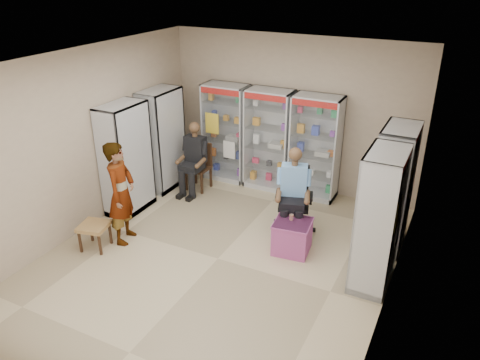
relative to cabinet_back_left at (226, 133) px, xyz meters
The scene contains 18 objects.
floor 3.18m from the cabinet_back_left, 64.54° to the right, with size 6.00×6.00×0.00m, color tan.
room_shell 3.18m from the cabinet_back_left, 64.54° to the right, with size 5.02×6.02×3.01m.
cabinet_back_left is the anchor object (origin of this frame).
cabinet_back_mid 0.95m from the cabinet_back_left, ahead, with size 0.90×0.50×2.00m, color #B0B4B8.
cabinet_back_right 1.90m from the cabinet_back_left, ahead, with size 0.90×0.50×2.00m, color #A3A6AA.
cabinet_right_far 3.71m from the cabinet_back_left, 17.75° to the right, with size 0.50×0.90×2.00m, color #AAADB2.
cabinet_right_near 4.18m from the cabinet_back_left, 32.28° to the right, with size 0.50×0.90×2.00m, color silver.
cabinet_left_far 1.32m from the cabinet_back_left, 135.00° to the right, with size 0.50×0.90×2.00m, color silver.
cabinet_left_near 2.23m from the cabinet_back_left, 114.61° to the right, with size 0.50×0.90×2.00m, color #ACAFB3.
wooden_chair 0.94m from the cabinet_back_left, 108.90° to the right, with size 0.42×0.42×0.94m, color #302112.
seated_customer 0.88m from the cabinet_back_left, 107.77° to the right, with size 0.44×0.60×1.34m, color black, non-canonical shape.
office_chair 2.52m from the cabinet_back_left, 35.07° to the right, with size 0.62×0.62×1.13m, color black.
seated_shopkeeper 2.53m from the cabinet_back_left, 36.00° to the right, with size 0.47×0.66×1.44m, color #70B1DE, non-canonical shape.
pink_trunk 3.10m from the cabinet_back_left, 41.94° to the right, with size 0.55×0.53×0.53m, color #A44174.
tea_glass 2.97m from the cabinet_back_left, 41.73° to the right, with size 0.07×0.07×0.09m, color #5F2808.
woven_stool_a 3.49m from the cabinet_back_left, 19.66° to the right, with size 0.39×0.39×0.39m, color #A28944.
woven_stool_b 3.47m from the cabinet_back_left, 100.22° to the right, with size 0.43×0.43×0.43m, color olive.
standing_man 2.94m from the cabinet_back_left, 96.48° to the right, with size 0.62×0.41×1.71m, color gray.
Camera 1 is at (3.01, -5.25, 4.18)m, focal length 35.00 mm.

